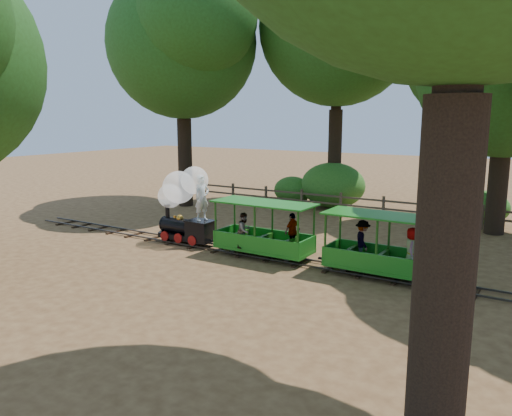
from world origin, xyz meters
The scene contains 12 objects.
ground centered at (0.00, 0.00, 0.00)m, with size 90.00×90.00×0.00m, color #9A6E42.
track centered at (0.00, 0.00, 0.07)m, with size 22.00×1.00×0.10m.
locomotive centered at (-3.62, 0.07, 1.59)m, with size 2.44×1.15×2.80m.
carriage_front centered at (-0.25, -0.03, 0.74)m, with size 3.26×1.35×1.69m.
carriage_rear centered at (3.52, 0.04, 0.77)m, with size 3.26×1.35×1.69m.
oak_nw centered at (-8.54, 6.10, 8.23)m, with size 8.91×7.84×11.43m.
oak_nc centered at (-2.04, 9.60, 8.96)m, with size 9.27×8.16×12.29m.
oak_ne centered at (5.47, 7.59, 6.45)m, with size 8.03×7.07×9.34m.
fence centered at (0.00, 8.00, 0.58)m, with size 18.10×0.10×1.00m.
shrub_west centered at (-4.17, 9.30, 0.70)m, with size 2.03×1.56×1.41m, color #2D6B1E.
shrub_mid_w centered at (-1.97, 9.30, 1.11)m, with size 3.22×2.48×2.23m, color #2D6B1E.
shrub_mid_e centered at (4.89, 9.30, 0.69)m, with size 2.00×1.54×1.39m, color #2D6B1E.
Camera 1 is at (7.64, -13.17, 4.44)m, focal length 35.00 mm.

